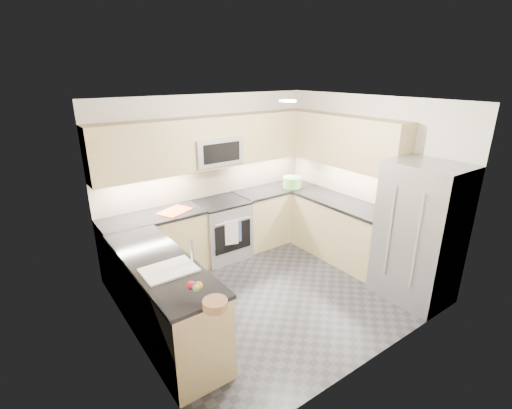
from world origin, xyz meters
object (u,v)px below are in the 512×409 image
at_px(refrigerator, 420,233).
at_px(cutting_board, 175,211).
at_px(utensil_bowl, 292,182).
at_px(gas_range, 222,230).
at_px(microwave, 215,150).
at_px(fruit_basket, 215,304).

relative_size(refrigerator, cutting_board, 4.10).
height_order(refrigerator, utensil_bowl, refrigerator).
distance_m(gas_range, utensil_bowl, 1.47).
height_order(gas_range, refrigerator, refrigerator).
bearing_deg(microwave, cutting_board, -169.07).
xyz_separation_m(cutting_board, fruit_basket, (-0.67, -2.31, 0.03)).
distance_m(microwave, refrigerator, 3.04).
distance_m(microwave, fruit_basket, 2.94).
height_order(microwave, cutting_board, microwave).
height_order(microwave, fruit_basket, microwave).
xyz_separation_m(microwave, cutting_board, (-0.77, -0.15, -0.75)).
relative_size(utensil_bowl, fruit_basket, 1.48).
height_order(refrigerator, cutting_board, refrigerator).
relative_size(gas_range, microwave, 1.20).
relative_size(microwave, fruit_basket, 3.57).
bearing_deg(refrigerator, gas_range, 120.88).
relative_size(gas_range, cutting_board, 2.07).
bearing_deg(cutting_board, refrigerator, -47.27).
bearing_deg(cutting_board, microwave, 10.93).
bearing_deg(utensil_bowl, refrigerator, -87.37).
xyz_separation_m(utensil_bowl, cutting_board, (-2.11, 0.09, -0.08)).
bearing_deg(fruit_basket, refrigerator, -1.78).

